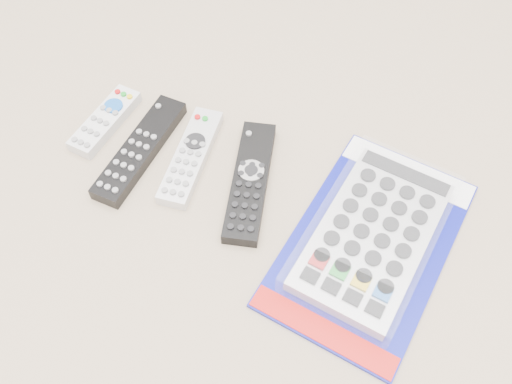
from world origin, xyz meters
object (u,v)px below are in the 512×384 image
(remote_silver_dvd, at_px, (191,156))
(remote_large_black, at_px, (250,181))
(remote_small_grey, at_px, (105,121))
(remote_slim_black, at_px, (140,149))
(jumbo_remote_packaged, at_px, (373,235))

(remote_silver_dvd, relative_size, remote_large_black, 0.85)
(remote_small_grey, distance_m, remote_silver_dvd, 0.15)
(remote_small_grey, relative_size, remote_slim_black, 0.69)
(remote_small_grey, bearing_deg, jumbo_remote_packaged, -0.67)
(remote_small_grey, bearing_deg, remote_slim_black, -15.88)
(remote_slim_black, distance_m, remote_silver_dvd, 0.08)
(remote_large_black, relative_size, jumbo_remote_packaged, 0.60)
(remote_slim_black, xyz_separation_m, jumbo_remote_packaged, (0.36, -0.03, 0.01))
(remote_small_grey, xyz_separation_m, remote_silver_dvd, (0.15, -0.02, -0.00))
(remote_silver_dvd, height_order, remote_large_black, remote_large_black)
(remote_large_black, bearing_deg, remote_slim_black, 168.69)
(remote_large_black, xyz_separation_m, jumbo_remote_packaged, (0.18, -0.03, 0.01))
(remote_slim_black, relative_size, jumbo_remote_packaged, 0.58)
(remote_small_grey, height_order, remote_slim_black, remote_slim_black)
(remote_small_grey, bearing_deg, remote_silver_dvd, 0.58)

